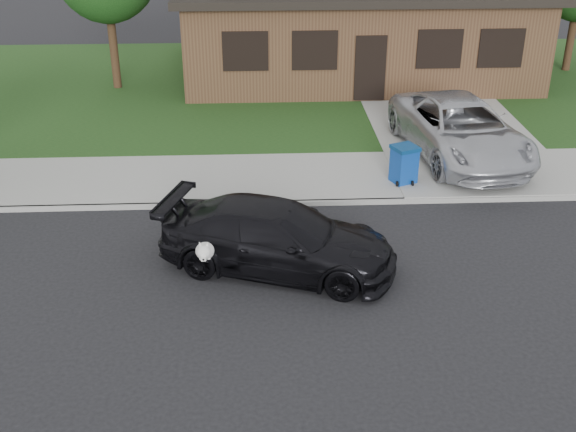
{
  "coord_description": "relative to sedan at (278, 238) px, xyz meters",
  "views": [
    {
      "loc": [
        0.26,
        -11.75,
        7.38
      ],
      "look_at": [
        0.86,
        0.76,
        1.1
      ],
      "focal_mm": 45.0,
      "sensor_mm": 36.0,
      "label": 1
    }
  ],
  "objects": [
    {
      "name": "sedan",
      "position": [
        0.0,
        0.0,
        0.0
      ],
      "size": [
        5.03,
        3.27,
        1.35
      ],
      "rotation": [
        0.0,
        0.0,
        1.25
      ],
      "color": "black",
      "rests_on": "ground"
    },
    {
      "name": "recycling_bin",
      "position": [
        3.24,
        3.82,
        -0.08
      ],
      "size": [
        0.74,
        0.74,
        0.95
      ],
      "rotation": [
        0.0,
        0.0,
        0.39
      ],
      "color": "navy",
      "rests_on": "sidewalk"
    },
    {
      "name": "house",
      "position": [
        3.35,
        14.34,
        1.46
      ],
      "size": [
        12.6,
        8.6,
        4.65
      ],
      "color": "#422B1C",
      "rests_on": "ground"
    },
    {
      "name": "minivan",
      "position": [
        5.03,
        5.41,
        0.21
      ],
      "size": [
        3.22,
        5.7,
        1.5
      ],
      "primitive_type": "imported",
      "rotation": [
        0.0,
        0.0,
        0.14
      ],
      "color": "#B7B9BF",
      "rests_on": "driveway"
    },
    {
      "name": "sidewalk",
      "position": [
        -0.65,
        4.34,
        -0.62
      ],
      "size": [
        60.0,
        3.0,
        0.12
      ],
      "primitive_type": "cube",
      "color": "gray",
      "rests_on": "ground"
    },
    {
      "name": "driveway",
      "position": [
        5.35,
        9.34,
        -0.61
      ],
      "size": [
        4.5,
        13.0,
        0.14
      ],
      "primitive_type": "cube",
      "color": "gray",
      "rests_on": "ground"
    },
    {
      "name": "ground",
      "position": [
        -0.65,
        -0.66,
        -0.68
      ],
      "size": [
        120.0,
        120.0,
        0.0
      ],
      "primitive_type": "plane",
      "color": "black",
      "rests_on": "ground"
    },
    {
      "name": "lawn",
      "position": [
        -0.65,
        12.34,
        -0.61
      ],
      "size": [
        60.0,
        13.0,
        0.13
      ],
      "primitive_type": "cube",
      "color": "#193814",
      "rests_on": "ground"
    },
    {
      "name": "curb",
      "position": [
        -0.65,
        2.84,
        -0.62
      ],
      "size": [
        60.0,
        0.12,
        0.12
      ],
      "primitive_type": "cube",
      "color": "gray",
      "rests_on": "ground"
    }
  ]
}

